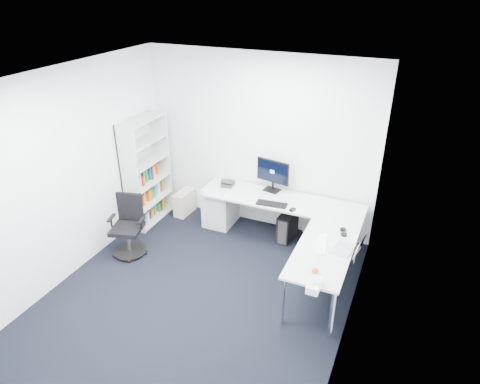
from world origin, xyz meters
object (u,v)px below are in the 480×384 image
at_px(bookshelf, 147,172).
at_px(monitor, 272,175).
at_px(task_chair, 127,227).
at_px(l_desk, 275,231).
at_px(laptop, 344,242).

relative_size(bookshelf, monitor, 3.23).
xyz_separation_m(bookshelf, task_chair, (0.27, -0.95, -0.42)).
height_order(task_chair, monitor, monitor).
height_order(l_desk, task_chair, task_chair).
distance_m(monitor, laptop, 1.74).
bearing_deg(bookshelf, laptop, -11.46).
height_order(bookshelf, laptop, bookshelf).
distance_m(bookshelf, task_chair, 1.07).
bearing_deg(monitor, bookshelf, -154.72).
relative_size(monitor, laptop, 1.67).
distance_m(l_desk, bookshelf, 2.24).
relative_size(bookshelf, laptop, 5.41).
relative_size(task_chair, monitor, 1.66).
relative_size(l_desk, bookshelf, 1.36).
xyz_separation_m(monitor, laptop, (1.31, -1.14, -0.14)).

